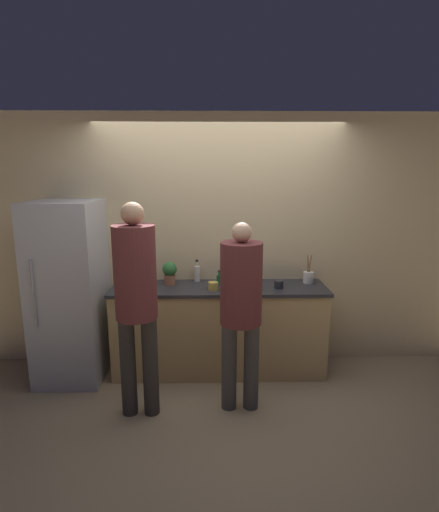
{
  "coord_description": "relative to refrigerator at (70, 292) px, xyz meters",
  "views": [
    {
      "loc": [
        -0.07,
        -3.5,
        2.03
      ],
      "look_at": [
        0.0,
        0.13,
        1.25
      ],
      "focal_mm": 28.0,
      "sensor_mm": 36.0,
      "label": 1
    }
  ],
  "objects": [
    {
      "name": "fruit_bowl",
      "position": [
        1.71,
        -0.01,
        0.06
      ],
      "size": [
        0.32,
        0.32,
        0.11
      ],
      "color": "beige",
      "rests_on": "counter"
    },
    {
      "name": "potted_plant",
      "position": [
        0.96,
        0.16,
        0.15
      ],
      "size": [
        0.14,
        0.14,
        0.23
      ],
      "color": "#9E6042",
      "rests_on": "counter"
    },
    {
      "name": "cup_black",
      "position": [
        2.04,
        0.01,
        0.06
      ],
      "size": [
        0.09,
        0.09,
        0.08
      ],
      "color": "#28282D",
      "rests_on": "counter"
    },
    {
      "name": "wall_back",
      "position": [
        1.46,
        0.37,
        0.42
      ],
      "size": [
        5.2,
        0.06,
        2.6
      ],
      "color": "#D6BC8C",
      "rests_on": "ground_plane"
    },
    {
      "name": "person_left",
      "position": [
        0.78,
        -0.67,
        0.19
      ],
      "size": [
        0.34,
        0.34,
        1.8
      ],
      "color": "#38332D",
      "rests_on": "ground_plane"
    },
    {
      "name": "utensil_crock",
      "position": [
        2.37,
        0.19,
        0.09
      ],
      "size": [
        0.1,
        0.1,
        0.29
      ],
      "color": "silver",
      "rests_on": "counter"
    },
    {
      "name": "cup_yellow",
      "position": [
        1.4,
        -0.04,
        0.06
      ],
      "size": [
        0.09,
        0.09,
        0.08
      ],
      "color": "gold",
      "rests_on": "counter"
    },
    {
      "name": "bottle_clear",
      "position": [
        1.23,
        0.27,
        0.11
      ],
      "size": [
        0.06,
        0.06,
        0.23
      ],
      "color": "silver",
      "rests_on": "counter"
    },
    {
      "name": "refrigerator",
      "position": [
        0.0,
        0.0,
        0.0
      ],
      "size": [
        0.62,
        0.72,
        1.76
      ],
      "color": "#B7B7BC",
      "rests_on": "ground_plane"
    },
    {
      "name": "ground_plane",
      "position": [
        1.46,
        -0.25,
        -0.88
      ],
      "size": [
        14.0,
        14.0,
        0.0
      ],
      "primitive_type": "plane",
      "color": "#9E8460"
    },
    {
      "name": "person_center",
      "position": [
        1.62,
        -0.61,
        0.09
      ],
      "size": [
        0.35,
        0.35,
        1.63
      ],
      "color": "#4C4742",
      "rests_on": "ground_plane"
    },
    {
      "name": "bottle_green",
      "position": [
        1.46,
        0.14,
        0.08
      ],
      "size": [
        0.05,
        0.05,
        0.15
      ],
      "color": "#236033",
      "rests_on": "counter"
    },
    {
      "name": "counter",
      "position": [
        1.46,
        0.09,
        -0.43
      ],
      "size": [
        2.13,
        0.6,
        0.9
      ],
      "color": "tan",
      "rests_on": "ground_plane"
    }
  ]
}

